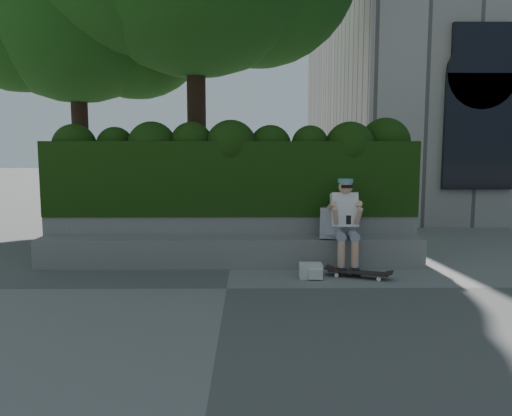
{
  "coord_description": "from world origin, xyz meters",
  "views": [
    {
      "loc": [
        0.31,
        -6.4,
        1.84
      ],
      "look_at": [
        0.4,
        1.0,
        0.95
      ],
      "focal_mm": 35.0,
      "sensor_mm": 36.0,
      "label": 1
    }
  ],
  "objects_px": {
    "person": "(345,220)",
    "backpack_plaid": "(331,224)",
    "skateboard": "(358,273)",
    "backpack_ground": "(311,271)"
  },
  "relations": [
    {
      "from": "person",
      "to": "skateboard",
      "type": "height_order",
      "value": "person"
    },
    {
      "from": "person",
      "to": "backpack_plaid",
      "type": "bearing_deg",
      "value": 157.54
    },
    {
      "from": "person",
      "to": "backpack_ground",
      "type": "height_order",
      "value": "person"
    },
    {
      "from": "skateboard",
      "to": "backpack_ground",
      "type": "distance_m",
      "value": 0.69
    },
    {
      "from": "skateboard",
      "to": "person",
      "type": "bearing_deg",
      "value": 123.27
    },
    {
      "from": "skateboard",
      "to": "backpack_plaid",
      "type": "relative_size",
      "value": 1.82
    },
    {
      "from": "person",
      "to": "skateboard",
      "type": "distance_m",
      "value": 0.87
    },
    {
      "from": "skateboard",
      "to": "backpack_plaid",
      "type": "height_order",
      "value": "backpack_plaid"
    },
    {
      "from": "backpack_ground",
      "to": "person",
      "type": "bearing_deg",
      "value": 43.44
    },
    {
      "from": "backpack_plaid",
      "to": "backpack_ground",
      "type": "relative_size",
      "value": 1.47
    }
  ]
}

